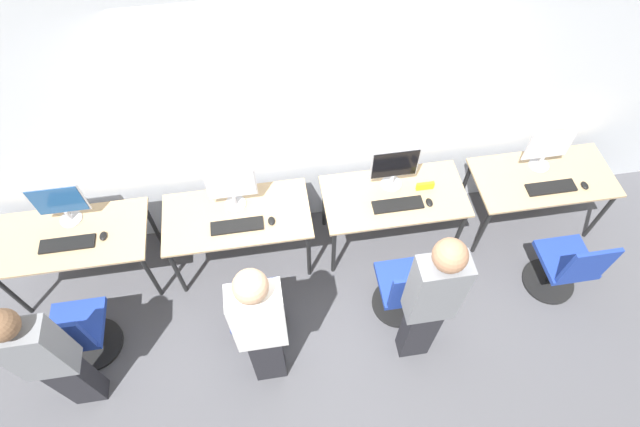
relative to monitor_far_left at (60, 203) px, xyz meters
The scene contains 26 objects.
ground_plane 2.39m from the monitor_far_left, 13.30° to the right, with size 20.00×20.00×0.00m, color #4C4C51.
wall_back 2.18m from the monitor_far_left, ahead, with size 12.00×0.05×2.80m.
desk_far_left 0.36m from the monitor_far_left, 90.00° to the right, with size 1.29×0.65×0.73m.
monitor_far_left is the anchor object (origin of this frame).
keyboard_far_left 0.35m from the monitor_far_left, 90.00° to the right, with size 0.45×0.13×0.02m.
mouse_far_left 0.43m from the monitor_far_left, 38.03° to the right, with size 0.06×0.09×0.03m.
office_chair_far_left 1.10m from the monitor_far_left, 88.16° to the right, with size 0.48×0.48×0.91m.
person_far_left 1.30m from the monitor_far_left, 87.84° to the right, with size 0.36×0.21×1.58m.
desk_left 1.46m from the monitor_far_left, ahead, with size 1.29×0.65×0.73m.
monitor_left 1.42m from the monitor_far_left, ahead, with size 0.42×0.19×0.44m.
keyboard_left 1.47m from the monitor_far_left, 11.79° to the right, with size 0.45×0.13×0.02m.
mouse_left 1.75m from the monitor_far_left, ahead, with size 0.06×0.09×0.03m.
office_chair_left 1.88m from the monitor_far_left, 32.76° to the right, with size 0.48×0.48×0.91m.
person_left 2.04m from the monitor_far_left, 40.53° to the right, with size 0.36×0.23×1.72m.
desk_right 2.86m from the monitor_far_left, ahead, with size 1.29×0.65×0.73m.
monitor_right 2.83m from the monitor_far_left, ahead, with size 0.42×0.19×0.44m.
keyboard_right 2.86m from the monitor_far_left, ahead, with size 0.45×0.13×0.02m.
mouse_right 3.14m from the monitor_far_left, ahead, with size 0.06×0.09×0.03m.
office_chair_right 3.00m from the monitor_far_left, 18.90° to the right, with size 0.48×0.48×0.91m.
person_right 3.09m from the monitor_far_left, 25.23° to the right, with size 0.36×0.23×1.74m.
desk_far_right 4.26m from the monitor_far_left, ahead, with size 1.29×0.65×0.73m.
monitor_far_right 4.25m from the monitor_far_left, ahead, with size 0.42×0.19×0.44m.
keyboard_far_right 4.27m from the monitor_far_left, ahead, with size 0.45×0.13×0.02m.
mouse_far_right 4.58m from the monitor_far_left, ahead, with size 0.06×0.09×0.03m.
office_chair_far_right 4.40m from the monitor_far_left, 12.59° to the right, with size 0.48×0.48×0.91m.
placard_right 3.13m from the monitor_far_left, ahead, with size 0.16×0.03×0.08m.
Camera 1 is at (-0.36, -2.21, 4.32)m, focal length 28.00 mm.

